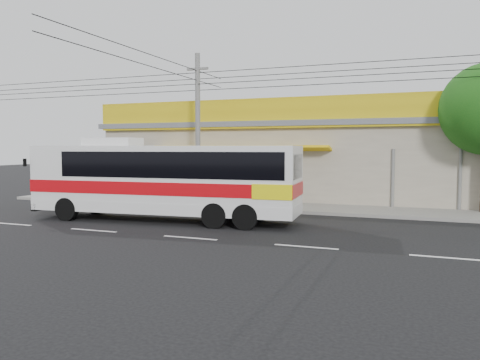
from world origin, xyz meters
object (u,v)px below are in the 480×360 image
(motorbike_dark, at_px, (66,187))
(utility_pole, at_px, (198,81))
(motorbike_red, at_px, (104,188))
(coach_bus, at_px, (167,177))

(motorbike_dark, distance_m, utility_pole, 11.03)
(motorbike_red, relative_size, utility_pole, 0.06)
(motorbike_dark, relative_size, utility_pole, 0.05)
(motorbike_dark, bearing_deg, coach_bus, -98.75)
(coach_bus, height_order, motorbike_red, coach_bus)
(motorbike_red, bearing_deg, motorbike_dark, 70.31)
(coach_bus, distance_m, utility_pole, 6.91)
(coach_bus, relative_size, motorbike_dark, 6.43)
(motorbike_dark, bearing_deg, utility_pole, -74.26)
(utility_pole, bearing_deg, coach_bus, -78.30)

